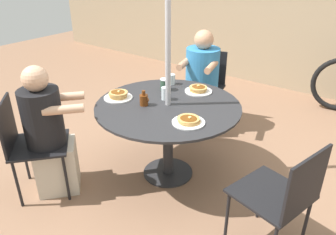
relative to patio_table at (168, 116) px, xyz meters
name	(u,v)px	position (x,y,z in m)	size (l,w,h in m)	color
ground_plane	(168,173)	(0.00, 0.00, -0.61)	(12.00, 12.00, 0.00)	#8C664C
back_fence	(285,29)	(0.00, 2.90, 0.28)	(10.00, 0.06, 1.80)	tan
patio_table	(168,116)	(0.00, 0.00, 0.00)	(1.28, 1.28, 0.73)	#28282B
umbrella_pole	(168,56)	(0.00, 0.00, 0.55)	(0.05, 0.05, 2.33)	#ADADB2
patio_chair_north	(28,141)	(-0.78, -0.91, -0.10)	(0.64, 0.64, 0.88)	black
diner_north	(49,137)	(-0.67, -0.77, -0.08)	(0.54, 0.56, 1.15)	beige
patio_chair_east	(283,194)	(1.16, -0.30, -0.10)	(0.55, 0.55, 0.88)	black
patio_chair_south	(205,83)	(-0.31, 1.15, -0.10)	(0.55, 0.55, 0.88)	black
diner_south	(201,86)	(-0.26, 0.98, -0.08)	(0.49, 0.59, 1.17)	#3D3D42
pancake_plate_a	(118,96)	(-0.44, -0.16, 0.14)	(0.26, 0.26, 0.07)	white
pancake_plate_b	(198,90)	(0.06, 0.40, 0.14)	(0.26, 0.26, 0.06)	white
pancake_plate_c	(189,121)	(0.34, -0.18, 0.13)	(0.26, 0.26, 0.05)	white
syrup_bottle	(144,100)	(-0.16, -0.14, 0.17)	(0.09, 0.07, 0.14)	#602D0F
coffee_cup	(165,84)	(-0.23, 0.25, 0.17)	(0.09, 0.09, 0.11)	#33513D
drinking_glass_a	(172,79)	(-0.27, 0.42, 0.17)	(0.07, 0.07, 0.10)	silver
drinking_glass_b	(165,93)	(-0.09, 0.07, 0.17)	(0.07, 0.07, 0.12)	silver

